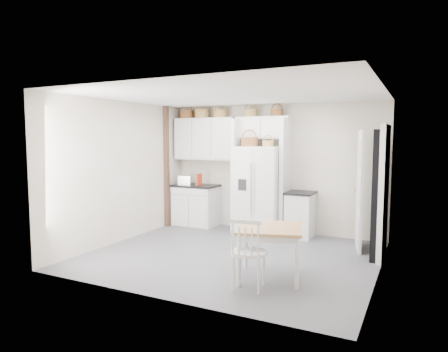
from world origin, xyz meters
The scene contains 29 objects.
floor centered at (0.00, 0.00, 0.00)m, with size 4.50×4.50×0.00m, color #4C4C4C.
ceiling centered at (0.00, 0.00, 2.60)m, with size 4.50×4.50×0.00m, color white.
wall_back centered at (0.00, 2.00, 1.30)m, with size 4.50×4.50×0.00m, color #B5A38D.
wall_left centered at (-2.25, 0.00, 1.30)m, with size 4.00×4.00×0.00m, color #B5A38D.
wall_right centered at (2.25, 0.00, 1.30)m, with size 4.00×4.00×0.00m, color #B5A38D.
refrigerator centered at (-0.15, 1.61, 0.88)m, with size 0.91×0.73×1.76m, color silver.
base_cab_left centered at (-1.68, 1.70, 0.43)m, with size 0.93×0.59×0.86m, color silver.
base_cab_right centered at (0.66, 1.70, 0.42)m, with size 0.48×0.58×0.85m, color silver.
dining_table centered at (0.92, -0.74, 0.36)m, with size 0.86×0.86×0.71m, color #A2723F.
windsor_chair centered at (0.82, -1.22, 0.47)m, with size 0.46×0.42×0.94m, color silver.
counter_left centered at (-1.68, 1.70, 0.88)m, with size 0.97×0.63×0.04m, color black.
counter_right centered at (0.66, 1.70, 0.87)m, with size 0.52×0.62×0.04m, color black.
toaster centered at (-1.91, 1.62, 1.00)m, with size 0.28×0.16×0.20m, color silver.
cookbook_red centered at (-1.55, 1.62, 1.03)m, with size 0.04×0.17×0.25m, color #A82C14.
cookbook_cream centered at (-1.57, 1.62, 1.02)m, with size 0.04×0.16×0.24m, color #C7BA91.
basket_upper_a centered at (-1.98, 1.83, 2.44)m, with size 0.31×0.31×0.17m, color brown.
basket_upper_b centered at (-1.59, 1.83, 2.44)m, with size 0.32×0.32×0.19m, color brown.
basket_upper_c centered at (-1.14, 1.83, 2.43)m, with size 0.29×0.29×0.17m, color brown.
basket_bridge_a centered at (-0.45, 1.83, 2.43)m, with size 0.28×0.28×0.15m, color brown.
basket_bridge_b centered at (0.11, 1.83, 2.42)m, with size 0.25×0.25×0.14m, color brown.
basket_fridge_a centered at (-0.34, 1.51, 1.85)m, with size 0.34×0.34×0.18m, color brown.
basket_fridge_b centered at (0.05, 1.51, 1.82)m, with size 0.22×0.22×0.12m, color brown.
upper_cabinet centered at (-1.50, 1.83, 1.90)m, with size 1.40×0.34×0.90m, color silver.
bridge_cabinet centered at (-0.15, 1.83, 2.12)m, with size 1.12×0.34×0.45m, color silver.
fridge_panel_left centered at (-0.66, 1.70, 1.15)m, with size 0.08×0.60×2.30m, color silver.
fridge_panel_right centered at (0.36, 1.70, 1.15)m, with size 0.08×0.60×2.30m, color silver.
trim_post centered at (-2.20, 1.35, 1.30)m, with size 0.09×0.09×2.60m, color #41271C.
doorway_void centered at (2.16, 1.00, 1.02)m, with size 0.18×0.85×2.05m, color black.
door_slab centered at (1.80, 1.33, 1.02)m, with size 0.80×0.04×2.05m, color white.
Camera 1 is at (2.73, -5.79, 1.91)m, focal length 32.00 mm.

